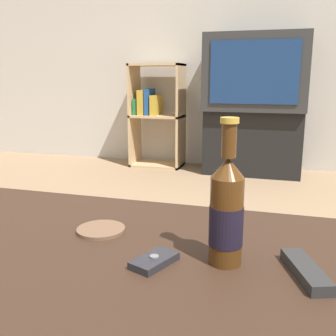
{
  "coord_description": "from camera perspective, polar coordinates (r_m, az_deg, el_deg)",
  "views": [
    {
      "loc": [
        0.39,
        -0.63,
        0.81
      ],
      "look_at": [
        0.11,
        0.34,
        0.58
      ],
      "focal_mm": 42.0,
      "sensor_mm": 36.0,
      "label": 1
    }
  ],
  "objects": [
    {
      "name": "back_wall",
      "position": [
        3.7,
        10.89,
        20.42
      ],
      "size": [
        8.0,
        0.05,
        2.6
      ],
      "color": "beige",
      "rests_on": "ground_plane"
    },
    {
      "name": "coffee_table",
      "position": [
        0.84,
        -14.23,
        -16.05
      ],
      "size": [
        1.15,
        0.7,
        0.48
      ],
      "color": "#332116",
      "rests_on": "ground_plane"
    },
    {
      "name": "coaster",
      "position": [
        0.89,
        -9.71,
        -8.83
      ],
      "size": [
        0.11,
        0.11,
        0.01
      ],
      "color": "brown",
      "rests_on": "coffee_table"
    },
    {
      "name": "bookshelf",
      "position": [
        3.63,
        -1.96,
        8.08
      ],
      "size": [
        0.47,
        0.3,
        0.93
      ],
      "color": "tan",
      "rests_on": "ground_plane"
    },
    {
      "name": "television",
      "position": [
        3.39,
        12.68,
        13.35
      ],
      "size": [
        0.82,
        0.49,
        0.61
      ],
      "color": "#2D2D2D",
      "rests_on": "tv_stand"
    },
    {
      "name": "cell_phone",
      "position": [
        0.74,
        -1.91,
        -13.17
      ],
      "size": [
        0.08,
        0.1,
        0.02
      ],
      "rotation": [
        0.0,
        0.0,
        -0.38
      ],
      "color": "#232328",
      "rests_on": "coffee_table"
    },
    {
      "name": "remote_control",
      "position": [
        0.74,
        19.36,
        -13.88
      ],
      "size": [
        0.09,
        0.15,
        0.02
      ],
      "rotation": [
        0.0,
        0.0,
        0.35
      ],
      "color": "#282828",
      "rests_on": "coffee_table"
    },
    {
      "name": "tv_stand",
      "position": [
        3.43,
        12.21,
        3.7
      ],
      "size": [
        0.8,
        0.39,
        0.54
      ],
      "color": "black",
      "rests_on": "ground_plane"
    },
    {
      "name": "beer_bottle",
      "position": [
        0.71,
        8.49,
        -6.32
      ],
      "size": [
        0.06,
        0.06,
        0.27
      ],
      "color": "#47280F",
      "rests_on": "coffee_table"
    }
  ]
}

